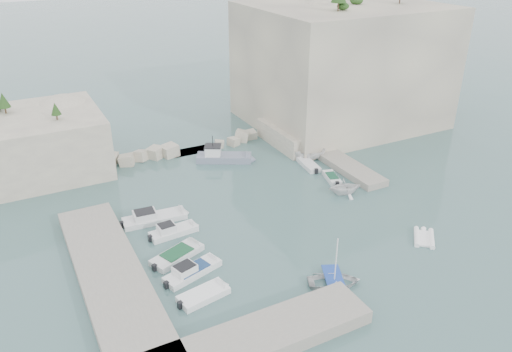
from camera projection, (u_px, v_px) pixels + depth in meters
name	position (u px, v px, depth m)	size (l,w,h in m)	color
ground	(284.00, 227.00, 49.01)	(400.00, 400.00, 0.00)	#466968
cliff_east	(341.00, 65.00, 73.07)	(26.00, 22.00, 17.00)	beige
cliff_terrace	(300.00, 134.00, 68.16)	(8.00, 10.00, 2.50)	beige
outcrop_west	(32.00, 144.00, 59.03)	(16.00, 14.00, 7.00)	beige
quay_west	(112.00, 279.00, 40.91)	(5.00, 24.00, 1.10)	#9E9689
quay_south	(252.00, 341.00, 34.68)	(18.00, 4.00, 1.10)	#9E9689
ledge_east	(337.00, 160.00, 62.38)	(3.00, 16.00, 0.80)	#9E9689
breakwater	(193.00, 146.00, 65.77)	(28.00, 3.00, 1.40)	beige
motorboat_a	(155.00, 221.00, 50.13)	(6.89, 2.05, 1.40)	silver
motorboat_b	(174.00, 234.00, 47.92)	(5.04, 1.65, 1.40)	silver
motorboat_c	(177.00, 258.00, 44.47)	(5.40, 1.96, 0.70)	silver
motorboat_d	(193.00, 274.00, 42.34)	(5.69, 1.69, 1.40)	white
motorboat_e	(204.00, 298.00, 39.63)	(4.46, 1.83, 0.70)	white
rowboat	(334.00, 284.00, 41.09)	(3.12, 4.37, 0.91)	silver
inflatable_dinghy	(424.00, 239.00, 47.08)	(3.49, 1.69, 0.44)	white
tender_east_a	(344.00, 194.00, 55.27)	(3.18, 3.69, 1.94)	white
tender_east_b	(332.00, 180.00, 58.29)	(3.75, 1.28, 0.70)	silver
tender_east_c	(308.00, 166.00, 61.63)	(4.61, 1.49, 0.70)	silver
tender_east_d	(309.00, 159.00, 63.51)	(1.59, 4.23, 1.63)	white
work_boat	(224.00, 161.00, 63.11)	(7.53, 2.22, 2.20)	slate
rowboat_mast	(336.00, 259.00, 39.96)	(0.10, 0.10, 4.20)	white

